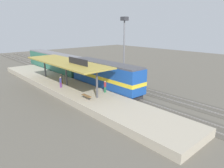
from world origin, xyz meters
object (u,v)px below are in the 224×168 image
person_waiting (105,86)px  person_walking (61,78)px  locomotive (105,76)px  passenger_carriage_single (54,62)px  platform_bench (87,96)px  person_boarding (61,82)px  light_mast (124,35)px

person_waiting → person_walking: 8.47m
locomotive → passenger_carriage_single: 18.00m
platform_bench → locomotive: (6.00, 3.48, 1.07)m
person_walking → person_boarding: (-1.07, -1.75, 0.00)m
person_waiting → person_walking: (-2.48, 8.10, 0.00)m
passenger_carriage_single → light_mast: (7.80, -14.28, 6.08)m
locomotive → person_waiting: bearing=-129.9°
person_waiting → person_walking: same height
light_mast → person_walking: bearing=173.6°
passenger_carriage_single → locomotive: bearing=-90.0°
passenger_carriage_single → person_walking: passenger_carriage_single is taller
passenger_carriage_single → person_waiting: size_ratio=11.70×
light_mast → person_boarding: light_mast is taller
passenger_carriage_single → light_mast: size_ratio=1.71×
locomotive → person_walking: size_ratio=8.44×
platform_bench → person_boarding: size_ratio=0.99×
person_waiting → person_boarding: (-3.55, 6.35, 0.00)m
platform_bench → locomotive: size_ratio=0.12×
person_walking → person_boarding: bearing=-121.4°
platform_bench → passenger_carriage_single: (6.00, 21.48, 0.97)m
person_waiting → person_boarding: size_ratio=1.00×
light_mast → platform_bench: bearing=-152.4°
locomotive → person_walking: bearing=133.8°
person_boarding → platform_bench: bearing=-89.9°
light_mast → person_waiting: bearing=-147.0°
light_mast → passenger_carriage_single: bearing=118.6°
person_walking → person_boarding: same height
platform_bench → person_walking: size_ratio=0.99×
platform_bench → light_mast: size_ratio=0.15×
person_waiting → light_mast: bearing=33.0°
passenger_carriage_single → person_waiting: passenger_carriage_single is taller
passenger_carriage_single → person_walking: size_ratio=11.70×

